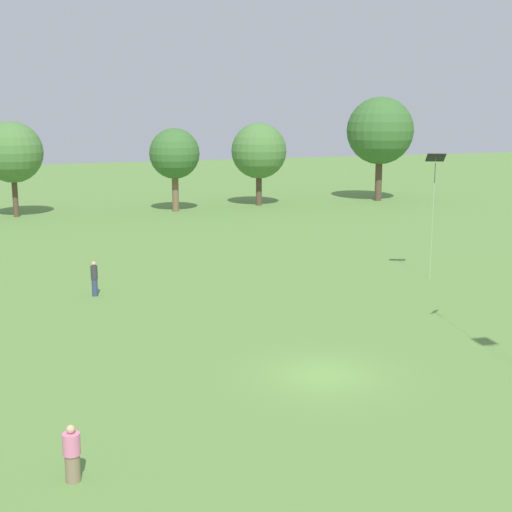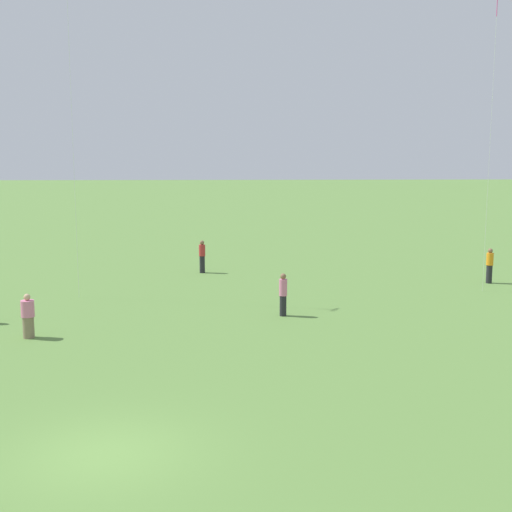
% 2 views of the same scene
% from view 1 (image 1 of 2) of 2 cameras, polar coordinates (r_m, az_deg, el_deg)
% --- Properties ---
extents(ground_plane, '(240.00, 240.00, 0.00)m').
position_cam_1_polar(ground_plane, '(27.54, 5.38, -9.47)').
color(ground_plane, '#5B843D').
extents(tree_2, '(5.71, 5.71, 8.97)m').
position_cam_1_polar(tree_2, '(71.31, -18.92, 7.84)').
color(tree_2, brown).
rests_on(tree_2, ground_plane).
extents(tree_3, '(4.99, 4.99, 8.28)m').
position_cam_1_polar(tree_3, '(71.80, -6.54, 8.11)').
color(tree_3, brown).
rests_on(tree_3, ground_plane).
extents(tree_4, '(5.86, 5.86, 8.73)m').
position_cam_1_polar(tree_4, '(76.16, 0.24, 8.40)').
color(tree_4, brown).
rests_on(tree_4, ground_plane).
extents(tree_5, '(7.41, 7.41, 11.50)m').
position_cam_1_polar(tree_5, '(81.39, 9.90, 9.82)').
color(tree_5, brown).
rests_on(tree_5, ground_plane).
extents(person_1, '(0.47, 0.47, 1.92)m').
position_cam_1_polar(person_1, '(39.53, -12.80, -1.78)').
color(person_1, '#333D5B').
rests_on(person_1, ground_plane).
extents(person_5, '(0.67, 0.67, 1.63)m').
position_cam_1_polar(person_5, '(20.46, -14.51, -15.10)').
color(person_5, '#847056').
rests_on(person_5, ground_plane).
extents(kite_3, '(1.39, 1.34, 7.50)m').
position_cam_1_polar(kite_3, '(42.89, 14.17, 7.42)').
color(kite_3, black).
rests_on(kite_3, ground_plane).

